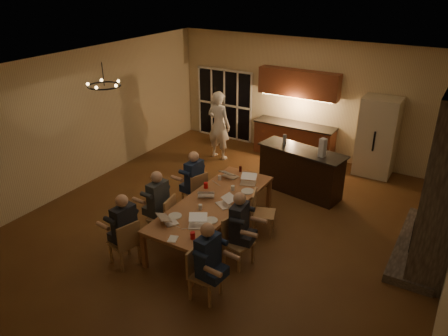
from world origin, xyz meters
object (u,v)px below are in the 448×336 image
person_right_mid (239,228)px  plate_left (175,216)px  laptop_b (198,221)px  dining_table (213,218)px  chair_left_mid (161,217)px  chair_left_far (194,191)px  refrigerator (377,137)px  can_cola (240,169)px  bar_bottle (285,140)px  person_left_far (195,181)px  chandelier (104,86)px  mug_back (220,178)px  mug_front (200,207)px  plate_near (211,220)px  can_silver (192,216)px  person_right_near (208,262)px  chair_right_mid (239,242)px  redcup_mid (206,185)px  person_left_mid (159,204)px  chair_right_near (205,274)px  redcup_near (193,235)px  laptop_e (231,172)px  chair_right_far (264,213)px  laptop_f (248,179)px  standing_person (219,125)px  plate_far (248,191)px  laptop_c (206,190)px  chair_left_near (124,242)px  bar_island (301,171)px  laptop_a (170,216)px  bar_blender (323,148)px  can_right (239,198)px

person_right_mid → plate_left: 1.19m
laptop_b → dining_table: bearing=74.9°
chair_left_mid → chair_left_far: size_ratio=1.00×
refrigerator → can_cola: bearing=-126.0°
bar_bottle → person_left_far: bearing=-119.6°
chandelier → mug_back: size_ratio=6.50×
mug_front → chair_left_far: bearing=129.6°
mug_front → plate_left: size_ratio=0.41×
plate_near → can_silver: bearing=-160.3°
chair_left_mid → person_right_near: bearing=50.3°
chair_right_mid → redcup_mid: chair_right_mid is taller
refrigerator → mug_back: refrigerator is taller
plate_near → person_left_mid: bearing=176.2°
can_cola → plate_near: can_cola is taller
chair_right_near → redcup_near: (-0.47, 0.35, 0.37)m
chair_right_mid → chair_left_mid: bearing=104.0°
chair_right_near → laptop_e: bearing=20.4°
chair_right_far → laptop_e: 1.27m
plate_left → laptop_f: bearing=74.0°
standing_person → plate_far: (2.30, -2.66, -0.19)m
laptop_b → chair_right_far: bearing=38.4°
person_left_mid → laptop_c: bearing=139.0°
chair_left_mid → mug_back: 1.54m
plate_left → chandelier: bearing=163.3°
chair_left_near → person_left_mid: bearing=-162.0°
chair_right_near → person_right_near: size_ratio=0.64×
bar_island → chair_left_mid: bearing=-107.4°
dining_table → plate_far: size_ratio=11.51×
laptop_a → dining_table: bearing=-73.7°
person_left_far → chandelier: bearing=-55.8°
chair_right_far → bar_bottle: bar_bottle is taller
person_left_mid → can_silver: person_left_mid is taller
chair_right_far → plate_far: 0.54m
laptop_c → bar_bottle: size_ratio=1.33×
chair_right_far → person_left_far: bearing=69.0°
laptop_e → laptop_b: bearing=115.4°
person_left_mid → plate_far: person_left_mid is taller
mug_front → bar_blender: 3.14m
plate_left → plate_near: bearing=17.7°
bar_island → person_left_far: bearing=-120.4°
chair_left_near → can_silver: (0.89, 0.85, 0.37)m
dining_table → laptop_c: laptop_c is taller
laptop_f → mug_back: laptop_f is taller
laptop_a → person_right_mid: bearing=-122.9°
dining_table → can_silver: 0.85m
laptop_e → can_silver: 1.87m
chair_left_far → laptop_e: bearing=145.5°
chair_left_mid → chair_right_far: 2.00m
chair_left_mid → can_right: 1.55m
dining_table → bar_blender: bar_blender is taller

